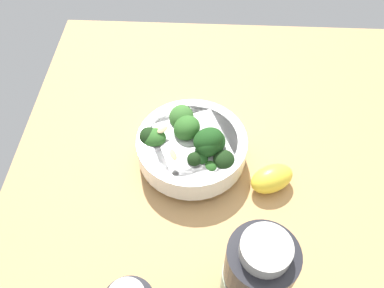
{
  "coord_description": "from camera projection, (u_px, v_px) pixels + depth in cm",
  "views": [
    {
      "loc": [
        3.89,
        40.41,
        54.08
      ],
      "look_at": [
        5.79,
        1.5,
        4.0
      ],
      "focal_mm": 38.06,
      "sensor_mm": 36.0,
      "label": 1
    }
  ],
  "objects": [
    {
      "name": "ground_plane",
      "position": [
        226.0,
        161.0,
        0.69
      ],
      "size": [
        70.18,
        70.18,
        4.77
      ],
      "primitive_type": "cube",
      "color": "tan"
    },
    {
      "name": "bowl_of_broccoli",
      "position": [
        192.0,
        145.0,
        0.64
      ],
      "size": [
        17.96,
        17.2,
        9.24
      ],
      "color": "white",
      "rests_on": "ground_plane"
    },
    {
      "name": "lemon_wedge",
      "position": [
        272.0,
        179.0,
        0.62
      ],
      "size": [
        8.08,
        6.89,
        4.09
      ],
      "primitive_type": "ellipsoid",
      "rotation": [
        0.0,
        0.0,
        0.47
      ],
      "color": "yellow",
      "rests_on": "ground_plane"
    },
    {
      "name": "bottle_tall",
      "position": [
        255.0,
        281.0,
        0.46
      ],
      "size": [
        7.67,
        7.67,
        17.67
      ],
      "color": "black",
      "rests_on": "ground_plane"
    }
  ]
}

